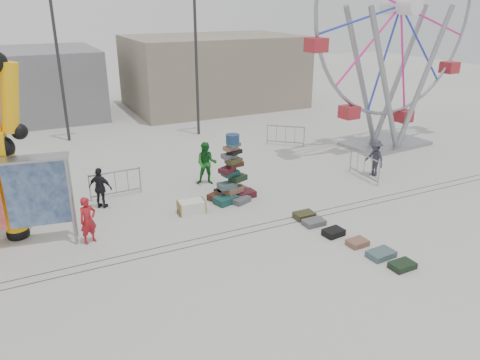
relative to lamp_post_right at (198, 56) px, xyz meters
name	(u,v)px	position (x,y,z in m)	size (l,w,h in m)	color
ground	(259,240)	(-3.09, -13.00, -4.48)	(90.00, 90.00, 0.00)	#9E9E99
track_line_near	(251,233)	(-3.09, -12.40, -4.48)	(40.00, 0.04, 0.01)	#47443F
track_line_far	(246,228)	(-3.09, -12.00, -4.48)	(40.00, 0.04, 0.01)	#47443F
building_right	(213,71)	(3.91, 7.00, -1.98)	(12.00, 8.00, 5.00)	gray
building_left	(18,85)	(-9.09, 9.00, -2.28)	(10.00, 8.00, 4.40)	gray
lamp_post_right	(198,56)	(0.00, 0.00, 0.00)	(1.41, 0.25, 8.00)	#2D2D30
lamp_post_left	(60,58)	(-7.00, 2.00, 0.00)	(1.41, 0.25, 8.00)	#2D2D30
suitcase_tower	(232,181)	(-2.42, -9.47, -3.74)	(1.93, 1.69, 2.64)	#184943
ferris_wheel	(399,25)	(8.17, -6.54, 1.72)	(10.83, 3.02, 12.59)	gray
banner_scaffold	(0,183)	(-10.37, -10.00, -2.26)	(4.13, 1.34, 2.95)	gray
steamer_trunk	(191,207)	(-4.32, -10.00, -4.25)	(0.98, 0.57, 0.46)	silver
row_case_0	(304,215)	(-0.84, -12.25, -4.37)	(0.73, 0.52, 0.22)	#3A391D
row_case_1	(314,222)	(-0.84, -12.85, -4.39)	(0.75, 0.51, 0.19)	#55595C
row_case_2	(333,232)	(-0.70, -13.79, -4.37)	(0.68, 0.50, 0.22)	black
row_case_3	(357,243)	(-0.42, -14.68, -4.39)	(0.64, 0.49, 0.18)	brown
row_case_4	(381,254)	(-0.25, -15.58, -4.39)	(0.83, 0.56, 0.19)	#445D61
row_case_5	(402,265)	(-0.14, -16.36, -4.39)	(0.73, 0.50, 0.19)	black
barricade_dummy_b	(10,194)	(-10.29, -6.52, -3.93)	(2.00, 0.10, 1.10)	gray
barricade_dummy_c	(116,184)	(-6.49, -7.27, -3.93)	(2.00, 0.10, 1.10)	gray
barricade_wheel_front	(364,166)	(3.75, -10.00, -3.93)	(2.00, 0.10, 1.10)	gray
barricade_wheel_back	(285,135)	(3.29, -4.17, -3.93)	(2.00, 0.10, 1.10)	gray
pedestrian_red	(88,220)	(-8.08, -10.67, -3.70)	(0.57, 0.38, 1.57)	#A5171F
pedestrian_green	(207,163)	(-2.69, -7.55, -3.56)	(0.89, 0.69, 1.83)	#19641F
pedestrian_black	(101,188)	(-7.20, -8.06, -3.69)	(0.93, 0.39, 1.58)	black
pedestrian_grey	(375,158)	(4.39, -9.90, -3.66)	(1.07, 0.61, 1.65)	#2B2836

